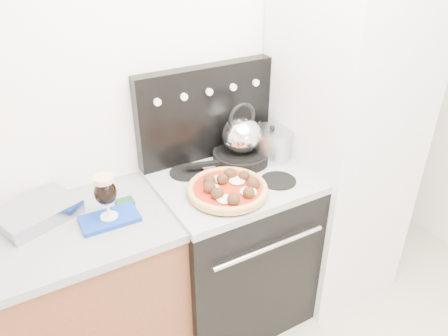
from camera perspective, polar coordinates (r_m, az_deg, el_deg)
room_shell at (r=1.42m, az=16.83°, el=-6.55°), size 3.52×3.01×2.52m
base_cabinet at (r=2.32m, az=-24.99°, el=-18.40°), size 1.45×0.60×0.86m
stove_body at (r=2.49m, az=0.92°, el=-10.64°), size 0.76×0.65×0.88m
cooktop at (r=2.22m, az=1.02°, el=-1.61°), size 0.76×0.65×0.04m
backguard at (r=2.31m, az=-2.43°, el=7.23°), size 0.76×0.08×0.50m
fridge at (r=2.57m, az=14.90°, el=3.22°), size 0.64×0.68×1.90m
foil_sheet at (r=2.10m, az=-23.23°, el=-5.31°), size 0.39×0.34×0.07m
oven_mitt at (r=2.00m, az=-14.71°, el=-6.43°), size 0.26×0.15×0.02m
beer_glass at (r=1.93m, az=-15.14°, el=-3.67°), size 0.12×0.12×0.21m
pizza_pan at (r=2.07m, az=0.45°, el=-3.34°), size 0.46×0.46×0.01m
pizza at (r=2.05m, az=0.45°, el=-2.57°), size 0.46×0.46×0.05m
skillet at (r=2.35m, az=2.25°, el=1.55°), size 0.38×0.38×0.05m
tea_kettle at (r=2.28m, az=2.32°, el=4.70°), size 0.25×0.25×0.23m
stock_pot at (r=2.37m, az=6.20°, el=3.05°), size 0.26×0.26×0.15m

